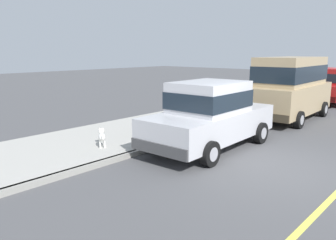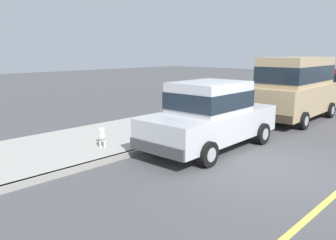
{
  "view_description": "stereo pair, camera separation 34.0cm",
  "coord_description": "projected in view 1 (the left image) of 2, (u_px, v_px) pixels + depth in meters",
  "views": [
    {
      "loc": [
        3.3,
        -7.53,
        2.76
      ],
      "look_at": [
        -2.95,
        -0.52,
        0.85
      ],
      "focal_mm": 36.4,
      "sensor_mm": 36.0,
      "label": 1
    },
    {
      "loc": [
        3.55,
        -7.3,
        2.76
      ],
      "look_at": [
        -2.95,
        -0.52,
        0.85
      ],
      "focal_mm": 36.4,
      "sensor_mm": 36.0,
      "label": 2
    }
  ],
  "objects": [
    {
      "name": "sidewalk",
      "position": [
        133.0,
        132.0,
        11.45
      ],
      "size": [
        3.6,
        64.0,
        0.14
      ],
      "primitive_type": "cube",
      "color": "#A8A59E",
      "rests_on": "ground"
    },
    {
      "name": "car_red_hatchback",
      "position": [
        331.0,
        85.0,
        17.91
      ],
      "size": [
        2.03,
        3.84,
        1.88
      ],
      "color": "red",
      "rests_on": "ground"
    },
    {
      "name": "dog_white",
      "position": [
        102.0,
        136.0,
        9.49
      ],
      "size": [
        0.65,
        0.48,
        0.49
      ],
      "color": "white",
      "rests_on": "sidewalk"
    },
    {
      "name": "car_tan_van",
      "position": [
        290.0,
        85.0,
        13.79
      ],
      "size": [
        2.24,
        4.96,
        2.52
      ],
      "color": "tan",
      "rests_on": "ground"
    },
    {
      "name": "car_silver_sedan",
      "position": [
        210.0,
        114.0,
        9.69
      ],
      "size": [
        2.13,
        4.65,
        1.92
      ],
      "color": "#BCBCC1",
      "rests_on": "ground"
    },
    {
      "name": "fire_hydrant",
      "position": [
        168.0,
        125.0,
        10.69
      ],
      "size": [
        0.34,
        0.24,
        0.72
      ],
      "color": "gold",
      "rests_on": "sidewalk"
    },
    {
      "name": "ground_plane",
      "position": [
        273.0,
        167.0,
        8.21
      ],
      "size": [
        80.0,
        80.0,
        0.0
      ],
      "primitive_type": "plane",
      "color": "#4C4C4F"
    },
    {
      "name": "curb",
      "position": [
        173.0,
        142.0,
        10.28
      ],
      "size": [
        0.16,
        64.0,
        0.14
      ],
      "primitive_type": "cube",
      "color": "gray",
      "rests_on": "ground"
    }
  ]
}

